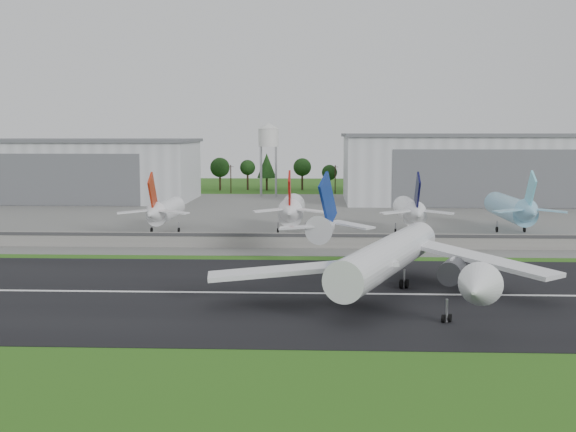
{
  "coord_description": "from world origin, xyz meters",
  "views": [
    {
      "loc": [
        15.01,
        -102.65,
        25.57
      ],
      "look_at": [
        8.96,
        40.0,
        9.0
      ],
      "focal_mm": 45.0,
      "sensor_mm": 36.0,
      "label": 1
    }
  ],
  "objects_px": {
    "parked_jet_red_a": "(164,211)",
    "parked_jet_skyblue": "(513,209)",
    "parked_jet_red_b": "(291,210)",
    "main_airliner": "(389,265)",
    "parked_jet_navy": "(411,211)"
  },
  "relations": [
    {
      "from": "parked_jet_navy",
      "to": "parked_jet_skyblue",
      "type": "height_order",
      "value": "parked_jet_skyblue"
    },
    {
      "from": "parked_jet_red_a",
      "to": "parked_jet_skyblue",
      "type": "xyz_separation_m",
      "value": [
        88.43,
        5.08,
        0.4
      ]
    },
    {
      "from": "parked_jet_navy",
      "to": "parked_jet_skyblue",
      "type": "relative_size",
      "value": 0.84
    },
    {
      "from": "parked_jet_skyblue",
      "to": "parked_jet_red_a",
      "type": "bearing_deg",
      "value": -176.72
    },
    {
      "from": "parked_jet_red_a",
      "to": "parked_jet_navy",
      "type": "bearing_deg",
      "value": 0.04
    },
    {
      "from": "main_airliner",
      "to": "parked_jet_red_b",
      "type": "xyz_separation_m",
      "value": [
        -17.88,
        66.99,
        1.46
      ]
    },
    {
      "from": "main_airliner",
      "to": "parked_jet_red_a",
      "type": "relative_size",
      "value": 1.83
    },
    {
      "from": "main_airliner",
      "to": "parked_jet_navy",
      "type": "bearing_deg",
      "value": -79.23
    },
    {
      "from": "parked_jet_red_a",
      "to": "parked_jet_navy",
      "type": "xyz_separation_m",
      "value": [
        61.95,
        0.04,
        0.2
      ]
    },
    {
      "from": "parked_jet_red_a",
      "to": "parked_jet_skyblue",
      "type": "distance_m",
      "value": 88.58
    },
    {
      "from": "main_airliner",
      "to": "parked_jet_skyblue",
      "type": "distance_m",
      "value": 81.53
    },
    {
      "from": "parked_jet_red_a",
      "to": "parked_jet_skyblue",
      "type": "bearing_deg",
      "value": 3.28
    },
    {
      "from": "parked_jet_skyblue",
      "to": "parked_jet_red_b",
      "type": "bearing_deg",
      "value": -174.9
    },
    {
      "from": "parked_jet_navy",
      "to": "parked_jet_red_b",
      "type": "bearing_deg",
      "value": 179.93
    },
    {
      "from": "parked_jet_red_b",
      "to": "parked_jet_navy",
      "type": "bearing_deg",
      "value": -0.07
    }
  ]
}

